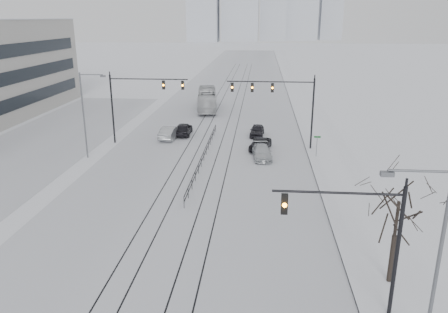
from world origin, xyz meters
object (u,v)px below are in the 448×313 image
sedan_nb_far (257,131)px  box_truck (207,100)px  sedan_sb_inner (184,129)px  sedan_sb_outer (170,132)px  sedan_nb_front (260,145)px  bare_tree (398,210)px  sedan_nb_right (262,152)px  traffic_mast_near (364,234)px

sedan_nb_far → box_truck: size_ratio=0.35×
sedan_sb_inner → sedan_sb_outer: sedan_sb_outer is taller
sedan_nb_front → box_truck: box_truck is taller
bare_tree → box_truck: 49.93m
bare_tree → sedan_sb_inner: bare_tree is taller
sedan_nb_right → box_truck: bearing=104.1°
traffic_mast_near → sedan_nb_right: size_ratio=1.51×
sedan_nb_far → sedan_sb_outer: bearing=-164.7°
sedan_sb_outer → sedan_sb_inner: bearing=-119.1°
sedan_nb_front → sedan_nb_right: 3.06m
traffic_mast_near → sedan_nb_front: bearing=99.9°
traffic_mast_near → box_truck: size_ratio=0.59×
sedan_sb_outer → sedan_nb_right: (11.27, -6.96, -0.12)m
sedan_sb_inner → sedan_nb_far: 9.29m
bare_tree → box_truck: bare_tree is taller
sedan_nb_right → sedan_nb_far: sedan_nb_far is taller
bare_tree → sedan_nb_right: bearing=107.8°
sedan_sb_outer → box_truck: 18.09m
traffic_mast_near → sedan_sb_outer: bearing=116.4°
bare_tree → sedan_nb_far: bare_tree is taller
bare_tree → sedan_nb_right: size_ratio=1.32×
traffic_mast_near → sedan_nb_front: 29.06m
sedan_sb_outer → sedan_nb_far: sedan_sb_outer is taller
sedan_sb_outer → sedan_nb_far: bearing=-161.9°
traffic_mast_near → bare_tree: size_ratio=1.15×
traffic_mast_near → box_truck: bearing=105.2°
sedan_sb_inner → sedan_nb_far: bearing=-179.3°
sedan_nb_far → box_truck: box_truck is taller
traffic_mast_near → bare_tree: traffic_mast_near is taller
sedan_nb_right → box_truck: box_truck is taller
sedan_nb_far → sedan_nb_right: bearing=-82.1°
sedan_nb_front → traffic_mast_near: bearing=-71.7°
box_truck → sedan_sb_outer: bearing=75.5°
sedan_sb_inner → sedan_nb_right: (9.93, -8.83, -0.11)m
traffic_mast_near → sedan_nb_right: 26.05m
sedan_nb_right → sedan_nb_far: 9.14m
bare_tree → sedan_nb_front: (-7.36, 25.37, -3.85)m
sedan_sb_inner → sedan_nb_right: size_ratio=1.00×
sedan_nb_front → box_truck: (-8.69, 21.83, 1.02)m
sedan_nb_front → sedan_nb_far: 6.08m
bare_tree → sedan_sb_outer: bearing=122.2°
traffic_mast_near → sedan_nb_far: 35.07m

